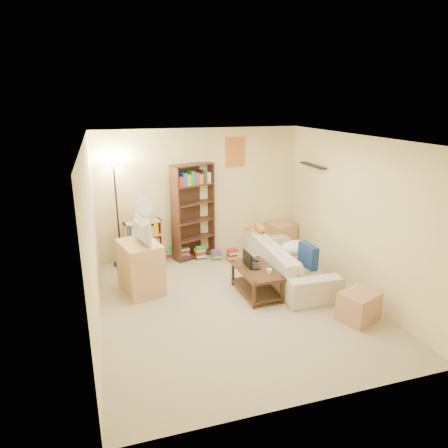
{
  "coord_description": "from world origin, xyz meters",
  "views": [
    {
      "loc": [
        -1.78,
        -5.24,
        3.01
      ],
      "look_at": [
        0.04,
        0.76,
        1.05
      ],
      "focal_mm": 32.0,
      "sensor_mm": 36.0,
      "label": 1
    }
  ],
  "objects_px": {
    "laptop": "(255,264)",
    "television": "(138,231)",
    "mug": "(269,271)",
    "side_table": "(281,236)",
    "desk_fan": "(144,209)",
    "tv_stand": "(141,267)",
    "tabby_cat": "(258,227)",
    "floor_lamp": "(115,184)",
    "end_cabinet": "(358,306)",
    "tall_bookshelf": "(193,209)",
    "short_bookshelf": "(144,244)",
    "coffee_table": "(256,278)",
    "sofa": "(289,262)"
  },
  "relations": [
    {
      "from": "tv_stand",
      "to": "short_bookshelf",
      "type": "relative_size",
      "value": 0.95
    },
    {
      "from": "tabby_cat",
      "to": "television",
      "type": "distance_m",
      "value": 2.33
    },
    {
      "from": "tall_bookshelf",
      "to": "side_table",
      "type": "distance_m",
      "value": 1.98
    },
    {
      "from": "tall_bookshelf",
      "to": "side_table",
      "type": "height_order",
      "value": "tall_bookshelf"
    },
    {
      "from": "sofa",
      "to": "laptop",
      "type": "height_order",
      "value": "sofa"
    },
    {
      "from": "sofa",
      "to": "coffee_table",
      "type": "height_order",
      "value": "sofa"
    },
    {
      "from": "mug",
      "to": "side_table",
      "type": "height_order",
      "value": "side_table"
    },
    {
      "from": "side_table",
      "to": "tv_stand",
      "type": "bearing_deg",
      "value": -159.3
    },
    {
      "from": "laptop",
      "to": "sofa",
      "type": "bearing_deg",
      "value": -78.49
    },
    {
      "from": "desk_fan",
      "to": "end_cabinet",
      "type": "height_order",
      "value": "desk_fan"
    },
    {
      "from": "tv_stand",
      "to": "tall_bookshelf",
      "type": "xyz_separation_m",
      "value": [
        1.15,
        1.21,
        0.56
      ]
    },
    {
      "from": "tabby_cat",
      "to": "tall_bookshelf",
      "type": "bearing_deg",
      "value": 148.73
    },
    {
      "from": "television",
      "to": "end_cabinet",
      "type": "relative_size",
      "value": 1.34
    },
    {
      "from": "laptop",
      "to": "desk_fan",
      "type": "xyz_separation_m",
      "value": [
        -1.58,
        1.5,
        0.66
      ]
    },
    {
      "from": "television",
      "to": "desk_fan",
      "type": "xyz_separation_m",
      "value": [
        0.21,
        1.0,
        0.08
      ]
    },
    {
      "from": "laptop",
      "to": "tv_stand",
      "type": "bearing_deg",
      "value": 69.03
    },
    {
      "from": "laptop",
      "to": "desk_fan",
      "type": "height_order",
      "value": "desk_fan"
    },
    {
      "from": "coffee_table",
      "to": "floor_lamp",
      "type": "height_order",
      "value": "floor_lamp"
    },
    {
      "from": "end_cabinet",
      "to": "tabby_cat",
      "type": "bearing_deg",
      "value": 104.42
    },
    {
      "from": "tabby_cat",
      "to": "mug",
      "type": "bearing_deg",
      "value": -104.4
    },
    {
      "from": "laptop",
      "to": "desk_fan",
      "type": "distance_m",
      "value": 2.28
    },
    {
      "from": "sofa",
      "to": "desk_fan",
      "type": "xyz_separation_m",
      "value": [
        -2.29,
        1.28,
        0.79
      ]
    },
    {
      "from": "tv_stand",
      "to": "television",
      "type": "relative_size",
      "value": 1.22
    },
    {
      "from": "tabby_cat",
      "to": "side_table",
      "type": "height_order",
      "value": "tabby_cat"
    },
    {
      "from": "tv_stand",
      "to": "floor_lamp",
      "type": "height_order",
      "value": "floor_lamp"
    },
    {
      "from": "tall_bookshelf",
      "to": "short_bookshelf",
      "type": "distance_m",
      "value": 1.15
    },
    {
      "from": "laptop",
      "to": "tall_bookshelf",
      "type": "relative_size",
      "value": 0.21
    },
    {
      "from": "tv_stand",
      "to": "side_table",
      "type": "xyz_separation_m",
      "value": [
        3.0,
        1.13,
        -0.14
      ]
    },
    {
      "from": "sofa",
      "to": "tabby_cat",
      "type": "relative_size",
      "value": 4.41
    },
    {
      "from": "mug",
      "to": "tall_bookshelf",
      "type": "height_order",
      "value": "tall_bookshelf"
    },
    {
      "from": "coffee_table",
      "to": "desk_fan",
      "type": "xyz_separation_m",
      "value": [
        -1.55,
        1.64,
        0.83
      ]
    },
    {
      "from": "tabby_cat",
      "to": "laptop",
      "type": "height_order",
      "value": "tabby_cat"
    },
    {
      "from": "laptop",
      "to": "television",
      "type": "distance_m",
      "value": 1.95
    },
    {
      "from": "coffee_table",
      "to": "tv_stand",
      "type": "relative_size",
      "value": 1.21
    },
    {
      "from": "short_bookshelf",
      "to": "laptop",
      "type": "bearing_deg",
      "value": -52.05
    },
    {
      "from": "laptop",
      "to": "mug",
      "type": "distance_m",
      "value": 0.38
    },
    {
      "from": "floor_lamp",
      "to": "tall_bookshelf",
      "type": "bearing_deg",
      "value": 0.0
    },
    {
      "from": "sofa",
      "to": "floor_lamp",
      "type": "height_order",
      "value": "floor_lamp"
    },
    {
      "from": "mug",
      "to": "side_table",
      "type": "relative_size",
      "value": 0.18
    },
    {
      "from": "television",
      "to": "floor_lamp",
      "type": "xyz_separation_m",
      "value": [
        -0.27,
        1.21,
        0.53
      ]
    },
    {
      "from": "floor_lamp",
      "to": "sofa",
      "type": "bearing_deg",
      "value": -28.47
    },
    {
      "from": "tabby_cat",
      "to": "floor_lamp",
      "type": "xyz_separation_m",
      "value": [
        -2.5,
        0.66,
        0.85
      ]
    },
    {
      "from": "sofa",
      "to": "tv_stand",
      "type": "distance_m",
      "value": 2.52
    },
    {
      "from": "mug",
      "to": "laptop",
      "type": "bearing_deg",
      "value": 102.41
    },
    {
      "from": "floor_lamp",
      "to": "end_cabinet",
      "type": "relative_size",
      "value": 3.85
    },
    {
      "from": "tall_bookshelf",
      "to": "floor_lamp",
      "type": "bearing_deg",
      "value": 158.52
    },
    {
      "from": "tv_stand",
      "to": "side_table",
      "type": "relative_size",
      "value": 1.51
    },
    {
      "from": "desk_fan",
      "to": "tabby_cat",
      "type": "bearing_deg",
      "value": -12.27
    },
    {
      "from": "desk_fan",
      "to": "coffee_table",
      "type": "bearing_deg",
      "value": -46.67
    },
    {
      "from": "tabby_cat",
      "to": "tv_stand",
      "type": "relative_size",
      "value": 0.59
    }
  ]
}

